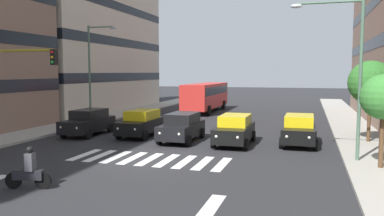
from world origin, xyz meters
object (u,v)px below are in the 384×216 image
Objects in this scene: traffic_light_gantry at (8,83)px; street_tree_1 at (371,83)px; car_3 at (142,123)px; car_4 at (88,122)px; car_0 at (299,130)px; car_2 at (182,127)px; bus_behind_traffic at (206,94)px; street_lamp_left at (348,62)px; street_tree_0 at (384,97)px; motorcycle_with_rider at (29,171)px; car_1 at (235,129)px; street_lamp_right at (93,65)px.

street_tree_1 is (-18.15, -8.40, -0.07)m from traffic_light_gantry.
car_4 is at bearing 9.23° from car_3.
car_0 and car_2 have the same top height.
car_4 is 0.42× the size of bus_behind_traffic.
street_tree_1 is at bearing 132.33° from bus_behind_traffic.
car_3 is 0.60× the size of street_lamp_left.
traffic_light_gantry is at bearing 26.24° from car_0.
car_2 is 3.28m from car_3.
car_0 is at bearing 179.67° from car_3.
traffic_light_gantry is 1.38× the size of street_tree_0.
car_3 is 2.65× the size of motorcycle_with_rider.
car_0 is 19.51m from bus_behind_traffic.
car_2 is (6.91, 0.91, 0.00)m from car_0.
street_tree_0 is (-3.52, 5.29, 2.28)m from car_0.
car_1 is 12.08m from motorcycle_with_rider.
street_tree_0 is (-10.42, 4.38, 2.28)m from car_2.
street_tree_0 is at bearing 123.61° from car_0.
car_3 is 0.57× the size of street_lamp_right.
traffic_light_gantry is at bearing 39.83° from car_2.
street_tree_1 is (-0.40, -6.68, 0.45)m from street_tree_0.
street_tree_1 reaches higher than car_4.
street_tree_1 reaches higher than car_3.
car_2 is 11.11m from motorcycle_with_rider.
street_tree_0 is (-13.55, 5.35, 2.28)m from car_3.
street_lamp_left is at bearing 72.48° from street_tree_1.
car_4 is 2.65× the size of motorcycle_with_rider.
traffic_light_gantry reaches higher than car_4.
car_1 is 10.07m from car_4.
car_3 is at bearing -85.69° from motorcycle_with_rider.
street_tree_1 is at bearing -134.76° from motorcycle_with_rider.
street_lamp_right is at bearing -24.49° from street_lamp_left.
car_2 and car_4 have the same top height.
motorcycle_with_rider is (9.14, 11.79, -0.24)m from car_0.
car_3 is 8.68m from traffic_light_gantry.
car_2 is at bearing 176.81° from car_4.
car_4 is at bearing 116.57° from street_lamp_right.
bus_behind_traffic is 2.63× the size of street_tree_0.
street_tree_0 is (-12.66, -6.49, 2.52)m from motorcycle_with_rider.
traffic_light_gantry reaches higher than street_tree_0.
traffic_light_gantry is 0.71× the size of street_lamp_right.
car_1 is at bearing -27.60° from street_lamp_left.
bus_behind_traffic is 28.53m from motorcycle_with_rider.
car_4 is (3.63, 0.59, 0.00)m from car_3.
car_1 is 1.00× the size of car_2.
car_1 reaches higher than motorcycle_with_rider.
street_lamp_right reaches higher than street_lamp_left.
bus_behind_traffic is 20.80m from street_tree_1.
street_lamp_left is 1.85× the size of street_tree_0.
motorcycle_with_rider is at bearing 27.16° from street_tree_0.
car_3 is 1.00× the size of car_4.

